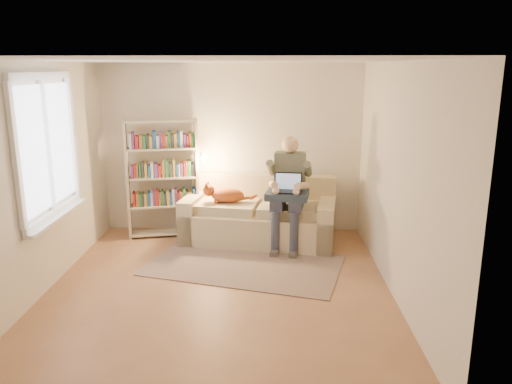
{
  "coord_description": "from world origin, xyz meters",
  "views": [
    {
      "loc": [
        0.58,
        -5.4,
        2.53
      ],
      "look_at": [
        0.41,
        1.0,
        0.93
      ],
      "focal_mm": 35.0,
      "sensor_mm": 36.0,
      "label": 1
    }
  ],
  "objects_px": {
    "sofa": "(259,218)",
    "bookshelf": "(163,173)",
    "person": "(289,186)",
    "cat": "(222,195)",
    "laptop": "(290,187)"
  },
  "relations": [
    {
      "from": "bookshelf",
      "to": "cat",
      "type": "bearing_deg",
      "value": -26.48
    },
    {
      "from": "cat",
      "to": "bookshelf",
      "type": "xyz_separation_m",
      "value": [
        -0.91,
        0.23,
        0.28
      ]
    },
    {
      "from": "sofa",
      "to": "cat",
      "type": "bearing_deg",
      "value": -165.22
    },
    {
      "from": "sofa",
      "to": "cat",
      "type": "height_order",
      "value": "sofa"
    },
    {
      "from": "cat",
      "to": "laptop",
      "type": "distance_m",
      "value": 1.06
    },
    {
      "from": "laptop",
      "to": "person",
      "type": "bearing_deg",
      "value": 104.91
    },
    {
      "from": "laptop",
      "to": "bookshelf",
      "type": "relative_size",
      "value": 0.24
    },
    {
      "from": "person",
      "to": "laptop",
      "type": "relative_size",
      "value": 3.72
    },
    {
      "from": "sofa",
      "to": "cat",
      "type": "xyz_separation_m",
      "value": [
        -0.55,
        -0.06,
        0.37
      ]
    },
    {
      "from": "sofa",
      "to": "bookshelf",
      "type": "distance_m",
      "value": 1.61
    },
    {
      "from": "cat",
      "to": "laptop",
      "type": "xyz_separation_m",
      "value": [
        0.99,
        -0.32,
        0.2
      ]
    },
    {
      "from": "sofa",
      "to": "person",
      "type": "xyz_separation_m",
      "value": [
        0.42,
        -0.23,
        0.55
      ]
    },
    {
      "from": "person",
      "to": "bookshelf",
      "type": "relative_size",
      "value": 0.88
    },
    {
      "from": "person",
      "to": "laptop",
      "type": "bearing_deg",
      "value": -75.09
    },
    {
      "from": "sofa",
      "to": "bookshelf",
      "type": "xyz_separation_m",
      "value": [
        -1.46,
        0.18,
        0.65
      ]
    }
  ]
}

